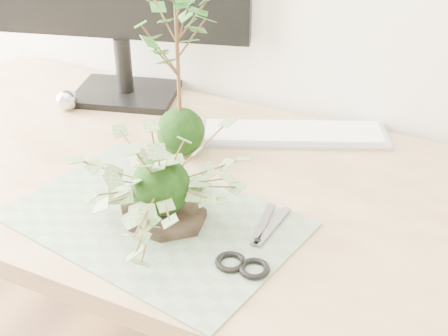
{
  "coord_description": "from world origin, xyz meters",
  "views": [
    {
      "loc": [
        0.39,
        0.35,
        1.37
      ],
      "look_at": [
        0.0,
        1.14,
        0.84
      ],
      "focal_mm": 50.0,
      "sensor_mm": 36.0,
      "label": 1
    }
  ],
  "objects_px": {
    "maple_kokedama": "(176,17)",
    "keyboard": "(293,134)",
    "desk": "(220,223)",
    "ivy_kokedama": "(159,162)"
  },
  "relations": [
    {
      "from": "ivy_kokedama",
      "to": "keyboard",
      "type": "relative_size",
      "value": 0.87
    },
    {
      "from": "desk",
      "to": "keyboard",
      "type": "xyz_separation_m",
      "value": [
        0.06,
        0.24,
        0.1
      ]
    },
    {
      "from": "ivy_kokedama",
      "to": "maple_kokedama",
      "type": "relative_size",
      "value": 0.89
    },
    {
      "from": "desk",
      "to": "keyboard",
      "type": "height_order",
      "value": "keyboard"
    },
    {
      "from": "ivy_kokedama",
      "to": "keyboard",
      "type": "bearing_deg",
      "value": 76.17
    },
    {
      "from": "maple_kokedama",
      "to": "keyboard",
      "type": "xyz_separation_m",
      "value": [
        0.18,
        0.16,
        -0.28
      ]
    },
    {
      "from": "desk",
      "to": "ivy_kokedama",
      "type": "bearing_deg",
      "value": -104.95
    },
    {
      "from": "ivy_kokedama",
      "to": "keyboard",
      "type": "xyz_separation_m",
      "value": [
        0.09,
        0.38,
        -0.11
      ]
    },
    {
      "from": "desk",
      "to": "maple_kokedama",
      "type": "bearing_deg",
      "value": 148.92
    },
    {
      "from": "ivy_kokedama",
      "to": "keyboard",
      "type": "distance_m",
      "value": 0.41
    }
  ]
}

